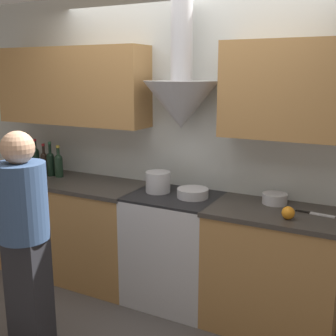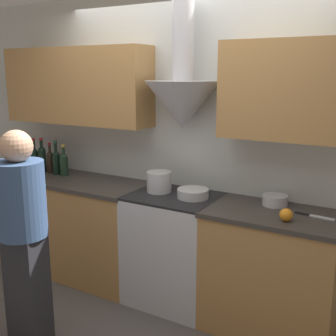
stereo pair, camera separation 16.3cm
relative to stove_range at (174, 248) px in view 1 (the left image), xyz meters
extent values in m
plane|color=#4C4744|center=(0.00, -0.36, -0.47)|extent=(12.00, 12.00, 0.00)
cube|color=silver|center=(0.00, 0.33, 0.83)|extent=(8.40, 0.06, 2.60)
cone|color=silver|center=(0.00, 0.13, 1.19)|extent=(0.61, 0.61, 0.38)
cylinder|color=silver|center=(0.00, 0.13, 1.73)|extent=(0.17, 0.17, 0.69)
cube|color=#B27F47|center=(-1.14, 0.15, 1.33)|extent=(1.56, 0.32, 0.70)
cube|color=#B27F47|center=(0.84, 0.15, 1.33)|extent=(0.95, 0.32, 0.70)
cube|color=#B27F47|center=(-1.14, 0.00, -0.02)|extent=(1.56, 0.60, 0.90)
cube|color=#38332D|center=(-1.14, 0.00, 0.45)|extent=(1.59, 0.62, 0.03)
cube|color=#B27F47|center=(0.84, 0.00, -0.02)|extent=(0.95, 0.60, 0.90)
cube|color=#38332D|center=(0.84, 0.00, 0.45)|extent=(0.97, 0.62, 0.03)
cube|color=silver|center=(0.00, 0.00, -0.01)|extent=(0.72, 0.60, 0.92)
cube|color=black|center=(0.00, -0.30, -0.05)|extent=(0.51, 0.01, 0.41)
cube|color=black|center=(0.00, 0.00, 0.46)|extent=(0.72, 0.60, 0.02)
cube|color=silver|center=(0.00, 0.27, 0.40)|extent=(0.72, 0.06, 0.10)
cylinder|color=black|center=(-1.85, 0.06, 0.57)|extent=(0.07, 0.07, 0.20)
sphere|color=black|center=(-1.85, 0.06, 0.67)|extent=(0.07, 0.07, 0.07)
cylinder|color=black|center=(-1.85, 0.06, 0.74)|extent=(0.03, 0.03, 0.11)
cylinder|color=#234C33|center=(-1.85, 0.06, 0.80)|extent=(0.03, 0.03, 0.02)
cylinder|color=black|center=(-1.75, 0.06, 0.57)|extent=(0.08, 0.08, 0.20)
sphere|color=black|center=(-1.75, 0.06, 0.66)|extent=(0.07, 0.07, 0.07)
cylinder|color=black|center=(-1.75, 0.06, 0.72)|extent=(0.03, 0.03, 0.08)
cylinder|color=#234C33|center=(-1.75, 0.06, 0.77)|extent=(0.03, 0.03, 0.02)
cylinder|color=black|center=(-1.66, 0.04, 0.56)|extent=(0.08, 0.08, 0.19)
sphere|color=black|center=(-1.66, 0.04, 0.66)|extent=(0.08, 0.08, 0.08)
cylinder|color=black|center=(-1.66, 0.04, 0.73)|extent=(0.03, 0.03, 0.10)
cylinder|color=maroon|center=(-1.66, 0.04, 0.79)|extent=(0.03, 0.03, 0.02)
cylinder|color=black|center=(-1.56, 0.05, 0.58)|extent=(0.08, 0.08, 0.22)
sphere|color=black|center=(-1.56, 0.05, 0.69)|extent=(0.07, 0.07, 0.07)
cylinder|color=black|center=(-1.56, 0.05, 0.75)|extent=(0.03, 0.03, 0.09)
cylinder|color=maroon|center=(-1.56, 0.05, 0.80)|extent=(0.03, 0.03, 0.02)
cylinder|color=black|center=(-1.46, 0.07, 0.56)|extent=(0.07, 0.07, 0.18)
sphere|color=black|center=(-1.46, 0.07, 0.65)|extent=(0.07, 0.07, 0.07)
cylinder|color=black|center=(-1.46, 0.07, 0.71)|extent=(0.03, 0.03, 0.09)
cylinder|color=maroon|center=(-1.46, 0.07, 0.76)|extent=(0.03, 0.03, 0.02)
cylinder|color=black|center=(-1.36, 0.05, 0.56)|extent=(0.07, 0.07, 0.19)
sphere|color=black|center=(-1.36, 0.05, 0.66)|extent=(0.07, 0.07, 0.07)
cylinder|color=black|center=(-1.36, 0.05, 0.73)|extent=(0.03, 0.03, 0.10)
cylinder|color=#234C33|center=(-1.36, 0.05, 0.79)|extent=(0.03, 0.03, 0.02)
cylinder|color=black|center=(-1.26, 0.05, 0.56)|extent=(0.08, 0.08, 0.18)
sphere|color=black|center=(-1.26, 0.05, 0.65)|extent=(0.08, 0.08, 0.08)
cylinder|color=black|center=(-1.26, 0.05, 0.71)|extent=(0.03, 0.03, 0.09)
cylinder|color=gold|center=(-1.26, 0.05, 0.76)|extent=(0.03, 0.03, 0.02)
cylinder|color=silver|center=(-0.16, 0.03, 0.55)|extent=(0.21, 0.21, 0.17)
cylinder|color=silver|center=(0.16, 0.02, 0.50)|extent=(0.25, 0.25, 0.07)
sphere|color=orange|center=(0.95, -0.15, 0.51)|extent=(0.09, 0.09, 0.09)
cylinder|color=silver|center=(0.79, 0.16, 0.51)|extent=(0.19, 0.19, 0.08)
cube|color=silver|center=(1.16, 0.03, 0.47)|extent=(0.17, 0.05, 0.01)
cube|color=black|center=(1.02, 0.05, 0.47)|extent=(0.11, 0.03, 0.01)
cube|color=#28282D|center=(-0.61, -1.04, -0.06)|extent=(0.29, 0.19, 0.83)
cylinder|color=#38517A|center=(-0.61, -1.04, 0.61)|extent=(0.34, 0.34, 0.52)
sphere|color=tan|center=(-0.61, -1.04, 0.98)|extent=(0.22, 0.22, 0.22)
camera|label=1|loc=(1.49, -2.96, 1.45)|focal=45.00mm
camera|label=2|loc=(1.63, -2.88, 1.45)|focal=45.00mm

